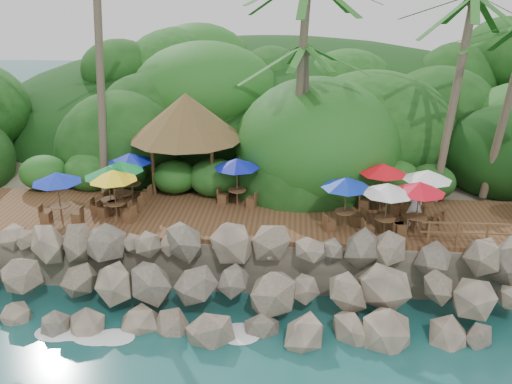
{
  "coord_description": "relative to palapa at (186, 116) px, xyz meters",
  "views": [
    {
      "loc": [
        1.63,
        -16.16,
        11.91
      ],
      "look_at": [
        0.0,
        6.0,
        3.4
      ],
      "focal_mm": 39.14,
      "sensor_mm": 36.0,
      "label": 1
    }
  ],
  "objects": [
    {
      "name": "ground",
      "position": [
        3.6,
        -9.6,
        -5.79
      ],
      "size": [
        140.0,
        140.0,
        0.0
      ],
      "primitive_type": "plane",
      "color": "#19514F",
      "rests_on": "ground"
    },
    {
      "name": "land_base",
      "position": [
        3.6,
        6.4,
        -4.74
      ],
      "size": [
        32.0,
        25.2,
        2.1
      ],
      "primitive_type": "cube",
      "color": "gray",
      "rests_on": "ground"
    },
    {
      "name": "jungle_hill",
      "position": [
        3.6,
        13.9,
        -5.79
      ],
      "size": [
        44.8,
        28.0,
        15.4
      ],
      "primitive_type": "ellipsoid",
      "color": "#143811",
      "rests_on": "ground"
    },
    {
      "name": "seawall",
      "position": [
        3.6,
        -7.6,
        -4.64
      ],
      "size": [
        29.0,
        4.0,
        2.3
      ],
      "primitive_type": null,
      "color": "gray",
      "rests_on": "ground"
    },
    {
      "name": "terrace",
      "position": [
        3.6,
        -3.6,
        -3.59
      ],
      "size": [
        26.0,
        5.0,
        0.2
      ],
      "primitive_type": "cube",
      "color": "brown",
      "rests_on": "land_base"
    },
    {
      "name": "jungle_foliage",
      "position": [
        3.6,
        5.4,
        -5.79
      ],
      "size": [
        44.0,
        16.0,
        12.0
      ],
      "primitive_type": null,
      "color": "#143811",
      "rests_on": "ground"
    },
    {
      "name": "foam_line",
      "position": [
        3.6,
        -9.3,
        -5.76
      ],
      "size": [
        25.2,
        0.8,
        0.06
      ],
      "color": "white",
      "rests_on": "ground"
    },
    {
      "name": "palapa",
      "position": [
        0.0,
        0.0,
        0.0
      ],
      "size": [
        5.5,
        5.5,
        4.6
      ],
      "color": "brown",
      "rests_on": "ground"
    },
    {
      "name": "dining_clusters",
      "position": [
        4.16,
        -3.8,
        -1.65
      ],
      "size": [
        21.94,
        5.24,
        2.22
      ],
      "color": "brown",
      "rests_on": "terrace"
    },
    {
      "name": "waiter",
      "position": [
        10.18,
        -4.2,
        -2.56
      ],
      "size": [
        0.75,
        0.56,
        1.86
      ],
      "primitive_type": "imported",
      "rotation": [
        0.0,
        0.0,
        3.32
      ],
      "color": "white",
      "rests_on": "terrace"
    }
  ]
}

